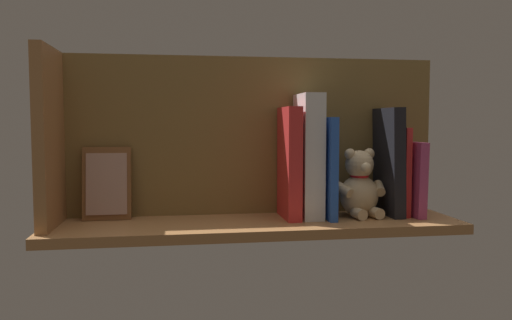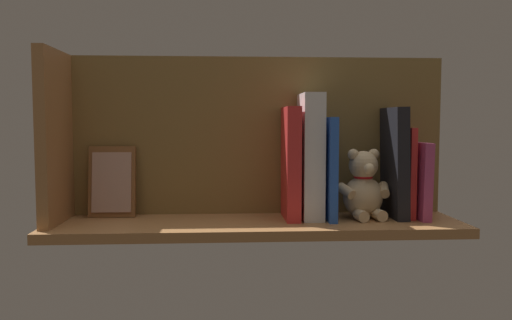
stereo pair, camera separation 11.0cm
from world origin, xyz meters
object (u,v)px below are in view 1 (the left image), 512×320
(teddy_bear, at_px, (360,186))
(picture_frame_leaning, at_px, (107,184))
(dictionary_thick_white, at_px, (308,156))
(book_0, at_px, (410,178))

(teddy_bear, height_order, picture_frame_leaning, picture_frame_leaning)
(dictionary_thick_white, distance_m, picture_frame_leaning, 0.47)
(book_0, bearing_deg, picture_frame_leaning, -3.88)
(teddy_bear, distance_m, picture_frame_leaning, 0.59)
(book_0, distance_m, picture_frame_leaning, 0.72)
(book_0, xyz_separation_m, dictionary_thick_white, (0.25, -0.01, 0.06))
(picture_frame_leaning, bearing_deg, dictionary_thick_white, 174.83)
(book_0, bearing_deg, dictionary_thick_white, -1.49)
(book_0, height_order, picture_frame_leaning, book_0)
(book_0, relative_size, teddy_bear, 1.09)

